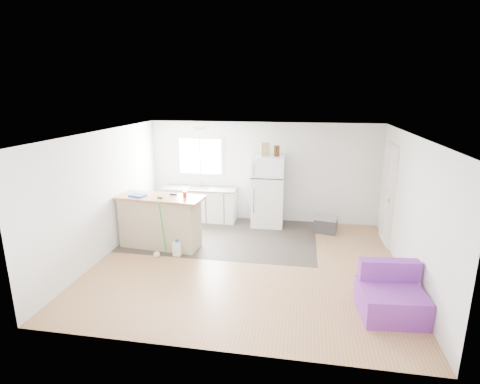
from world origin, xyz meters
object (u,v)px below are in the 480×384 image
Objects in this scene: refrigerator at (268,191)px; mop at (159,245)px; red_cup at (185,194)px; cleaner_jug at (177,249)px; cardboard_box at (265,149)px; bottle_left at (276,151)px; cooler at (326,224)px; purple_seat at (391,297)px; bottle_right at (278,151)px; blue_tray at (138,195)px; peninsula at (160,221)px; kitchen_cabinets at (200,204)px.

refrigerator reaches higher than mop.
refrigerator is 13.91× the size of red_cup.
refrigerator is 5.01× the size of cleaner_jug.
red_cup is 0.40× the size of cardboard_box.
mop is 4.51× the size of bottle_left.
cooler is 0.61× the size of purple_seat.
purple_seat is 3.73× the size of bottle_right.
cooler is 0.50× the size of mop.
mop is at bearing -37.37° from blue_tray.
bottle_left is (1.65, 1.58, 0.67)m from red_cup.
cleaner_jug is 2.78× the size of red_cup.
red_cup reaches higher than peninsula.
mop is at bearing -134.23° from bottle_left.
peninsula is at bearing -140.06° from cardboard_box.
mop reaches higher than purple_seat.
refrigerator is 0.98m from bottle_right.
refrigerator reaches higher than red_cup.
peninsula is at bearing -177.59° from red_cup.
peninsula is 1.07× the size of refrigerator.
blue_tray is at bearing 154.25° from purple_seat.
kitchen_cabinets is 7.31× the size of bottle_left.
blue_tray reaches higher than purple_seat.
kitchen_cabinets is 1.09× the size of refrigerator.
peninsula is 5.96× the size of blue_tray.
mop is (-0.20, -2.23, -0.18)m from kitchen_cabinets.
red_cup is at bearing 148.28° from purple_seat.
bottle_right is (2.66, 1.67, 0.71)m from blue_tray.
refrigerator is 1.48× the size of mop.
cooler is 3.73m from mop.
kitchen_cabinets reaches higher than purple_seat.
cardboard_box is (-2.19, 3.38, 1.56)m from purple_seat.
bottle_right is (0.06, 0.00, 0.00)m from bottle_left.
blue_tray is 1.20× the size of bottle_left.
cooler is at bearing -13.31° from refrigerator.
blue_tray is at bearing -145.59° from refrigerator.
cardboard_box is (1.60, -0.11, 1.40)m from kitchen_cabinets.
purple_seat is 4.17m from bottle_left.
cleaner_jug is at bearing -34.96° from peninsula.
bottle_right is (0.21, -0.05, 0.96)m from refrigerator.
bottle_right is (2.24, 1.60, 1.25)m from peninsula.
red_cup is 0.96m from blue_tray.
bottle_left is (2.19, 1.60, 1.25)m from peninsula.
cleaner_jug is 1.07m from red_cup.
purple_seat is at bearing -17.79° from peninsula.
purple_seat is (4.13, -1.76, -0.28)m from peninsula.
cleaner_jug is (-3.66, 1.35, -0.11)m from purple_seat.
cooler reaches higher than cleaner_jug.
purple_seat is 3.11× the size of cardboard_box.
bottle_left reaches higher than refrigerator.
bottle_right is (-1.89, 3.35, 1.54)m from purple_seat.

